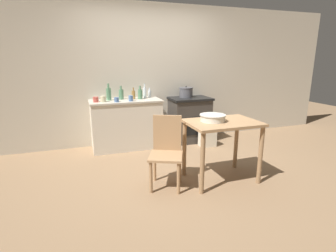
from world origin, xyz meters
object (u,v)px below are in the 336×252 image
at_px(flour_sack, 207,138).
at_px(bottle_center, 121,94).
at_px(bottle_center_left, 109,94).
at_px(stock_pot, 186,92).
at_px(mixing_bowl_large, 213,117).
at_px(cup_right, 103,99).
at_px(bottle_center_right, 149,93).
at_px(bottle_far_left, 133,95).
at_px(cup_mid_right, 117,100).
at_px(cup_far_right, 131,98).
at_px(bottle_mid_left, 145,92).
at_px(stove, 189,119).
at_px(work_table, 222,132).
at_px(bottle_left, 140,94).
at_px(cup_end_right, 96,100).
at_px(chair, 166,150).

height_order(flour_sack, bottle_center, bottle_center).
xyz_separation_m(bottle_center_left, bottle_center, (0.22, 0.04, -0.02)).
xyz_separation_m(stock_pot, bottle_center_left, (-1.45, 0.01, 0.03)).
relative_size(mixing_bowl_large, cup_right, 3.35).
bearing_deg(mixing_bowl_large, bottle_center_right, 100.12).
height_order(bottle_center_left, bottle_center, bottle_center_left).
height_order(bottle_far_left, cup_mid_right, bottle_far_left).
xyz_separation_m(cup_mid_right, cup_far_right, (0.24, 0.02, 0.01)).
distance_m(mixing_bowl_large, bottle_mid_left, 1.83).
distance_m(stove, bottle_center, 1.40).
height_order(stock_pot, bottle_center_left, bottle_center_left).
bearing_deg(work_table, stock_pot, 82.42).
bearing_deg(cup_right, mixing_bowl_large, -52.07).
height_order(bottle_mid_left, bottle_center, bottle_mid_left).
height_order(flour_sack, bottle_left, bottle_left).
relative_size(cup_far_right, cup_end_right, 1.07).
bearing_deg(cup_far_right, bottle_center_left, 146.82).
bearing_deg(cup_mid_right, work_table, -53.79).
bearing_deg(stock_pot, cup_mid_right, -170.20).
relative_size(bottle_center_left, cup_end_right, 3.22).
bearing_deg(cup_far_right, stock_pot, 11.02).
xyz_separation_m(stock_pot, bottle_far_left, (-1.02, -0.00, 0.00)).
height_order(flour_sack, cup_end_right, cup_end_right).
bearing_deg(bottle_far_left, bottle_left, -10.87).
height_order(bottle_center_right, cup_far_right, bottle_center_right).
distance_m(stock_pot, cup_end_right, 1.68).
xyz_separation_m(stove, cup_right, (-1.62, -0.10, 0.49)).
xyz_separation_m(bottle_center_right, cup_right, (-0.88, -0.30, -0.02)).
relative_size(chair, bottle_mid_left, 3.39).
height_order(bottle_center_right, cup_mid_right, bottle_center_right).
xyz_separation_m(stove, chair, (-1.02, -1.62, 0.04)).
xyz_separation_m(bottle_center, bottle_center_right, (0.54, 0.10, -0.02)).
distance_m(bottle_far_left, cup_right, 0.57).
bearing_deg(stock_pot, bottle_center_right, 167.85).
bearing_deg(stove, bottle_mid_left, 171.89).
bearing_deg(bottle_left, work_table, -68.94).
height_order(stove, stock_pot, stock_pot).
bearing_deg(stock_pot, bottle_center, 177.88).
bearing_deg(mixing_bowl_large, flour_sack, 64.28).
height_order(work_table, bottle_far_left, bottle_far_left).
bearing_deg(chair, stock_pot, 84.28).
height_order(bottle_mid_left, cup_right, bottle_mid_left).
height_order(bottle_left, cup_end_right, bottle_left).
bearing_deg(bottle_center_right, bottle_center, -169.38).
xyz_separation_m(mixing_bowl_large, cup_right, (-1.21, 1.55, 0.08)).
xyz_separation_m(bottle_left, cup_end_right, (-0.78, -0.10, -0.05)).
height_order(chair, cup_far_right, cup_far_right).
distance_m(bottle_center, bottle_center_right, 0.55).
xyz_separation_m(work_table, bottle_center, (-0.99, 1.81, 0.31)).
bearing_deg(bottle_center_right, chair, -98.75).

